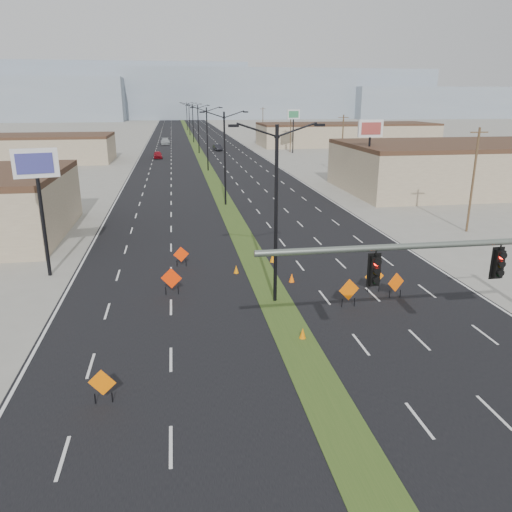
{
  "coord_description": "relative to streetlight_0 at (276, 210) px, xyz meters",
  "views": [
    {
      "loc": [
        -5.41,
        -14.45,
        11.28
      ],
      "look_at": [
        -1.32,
        10.8,
        3.2
      ],
      "focal_mm": 35.0,
      "sensor_mm": 36.0,
      "label": 1
    }
  ],
  "objects": [
    {
      "name": "ground",
      "position": [
        0.0,
        -12.0,
        -5.42
      ],
      "size": [
        600.0,
        600.0,
        0.0
      ],
      "primitive_type": "plane",
      "color": "gray",
      "rests_on": "ground"
    },
    {
      "name": "road_surface",
      "position": [
        0.0,
        88.0,
        -5.42
      ],
      "size": [
        25.0,
        400.0,
        0.02
      ],
      "primitive_type": "cube",
      "color": "black",
      "rests_on": "ground"
    },
    {
      "name": "median_strip",
      "position": [
        0.0,
        88.0,
        -5.42
      ],
      "size": [
        2.0,
        400.0,
        0.04
      ],
      "primitive_type": "cube",
      "color": "#2E4C1B",
      "rests_on": "ground"
    },
    {
      "name": "building_sw_far",
      "position": [
        -32.0,
        73.0,
        -3.17
      ],
      "size": [
        30.0,
        14.0,
        4.5
      ],
      "primitive_type": "cube",
      "color": "tan",
      "rests_on": "ground"
    },
    {
      "name": "building_se_near",
      "position": [
        34.0,
        33.0,
        -2.67
      ],
      "size": [
        36.0,
        18.0,
        5.5
      ],
      "primitive_type": "cube",
      "color": "tan",
      "rests_on": "ground"
    },
    {
      "name": "building_se_far",
      "position": [
        38.0,
        98.0,
        -2.92
      ],
      "size": [
        44.0,
        16.0,
        5.0
      ],
      "primitive_type": "cube",
      "color": "tan",
      "rests_on": "ground"
    },
    {
      "name": "mesa_center",
      "position": [
        40.0,
        288.0,
        8.58
      ],
      "size": [
        220.0,
        50.0,
        28.0
      ],
      "primitive_type": "cube",
      "color": "#8291A2",
      "rests_on": "ground"
    },
    {
      "name": "mesa_east",
      "position": [
        180.0,
        278.0,
        3.58
      ],
      "size": [
        160.0,
        50.0,
        18.0
      ],
      "primitive_type": "cube",
      "color": "#8291A2",
      "rests_on": "ground"
    },
    {
      "name": "mesa_backdrop",
      "position": [
        -30.0,
        308.0,
        10.58
      ],
      "size": [
        140.0,
        50.0,
        32.0
      ],
      "primitive_type": "cube",
      "color": "#8291A2",
      "rests_on": "ground"
    },
    {
      "name": "streetlight_0",
      "position": [
        0.0,
        0.0,
        0.0
      ],
      "size": [
        5.15,
        0.24,
        10.02
      ],
      "color": "black",
      "rests_on": "ground"
    },
    {
      "name": "streetlight_1",
      "position": [
        0.0,
        28.0,
        0.0
      ],
      "size": [
        5.15,
        0.24,
        10.02
      ],
      "color": "black",
      "rests_on": "ground"
    },
    {
      "name": "streetlight_2",
      "position": [
        0.0,
        56.0,
        0.0
      ],
      "size": [
        5.15,
        0.24,
        10.02
      ],
      "color": "black",
      "rests_on": "ground"
    },
    {
      "name": "streetlight_3",
      "position": [
        0.0,
        84.0,
        0.0
      ],
      "size": [
        5.15,
        0.24,
        10.02
      ],
      "color": "black",
      "rests_on": "ground"
    },
    {
      "name": "streetlight_4",
      "position": [
        0.0,
        112.0,
        0.0
      ],
      "size": [
        5.15,
        0.24,
        10.02
      ],
      "color": "black",
      "rests_on": "ground"
    },
    {
      "name": "streetlight_5",
      "position": [
        0.0,
        140.0,
        0.0
      ],
      "size": [
        5.15,
        0.24,
        10.02
      ],
      "color": "black",
      "rests_on": "ground"
    },
    {
      "name": "streetlight_6",
      "position": [
        0.0,
        168.0,
        0.0
      ],
      "size": [
        5.15,
        0.24,
        10.02
      ],
      "color": "black",
      "rests_on": "ground"
    },
    {
      "name": "utility_pole_0",
      "position": [
        20.0,
        13.0,
        -0.74
      ],
      "size": [
        1.6,
        0.2,
        9.0
      ],
      "color": "#4C3823",
      "rests_on": "ground"
    },
    {
      "name": "utility_pole_1",
      "position": [
        20.0,
        48.0,
        -0.74
      ],
      "size": [
        1.6,
        0.2,
        9.0
      ],
      "color": "#4C3823",
      "rests_on": "ground"
    },
    {
      "name": "utility_pole_2",
      "position": [
        20.0,
        83.0,
        -0.74
      ],
      "size": [
        1.6,
        0.2,
        9.0
      ],
      "color": "#4C3823",
      "rests_on": "ground"
    },
    {
      "name": "utility_pole_3",
      "position": [
        20.0,
        118.0,
        -0.74
      ],
      "size": [
        1.6,
        0.2,
        9.0
      ],
      "color": "#4C3823",
      "rests_on": "ground"
    },
    {
      "name": "car_left",
      "position": [
        -8.59,
        75.43,
        -4.71
      ],
      "size": [
        1.92,
        4.25,
        1.42
      ],
      "primitive_type": "imported",
      "rotation": [
        0.0,
        0.0,
        0.06
      ],
      "color": "maroon",
      "rests_on": "ground"
    },
    {
      "name": "car_mid",
      "position": [
        4.45,
        88.96,
        -4.73
      ],
      "size": [
        1.99,
        4.31,
        1.37
      ],
      "primitive_type": "imported",
      "rotation": [
        0.0,
        0.0,
        0.14
      ],
      "color": "black",
      "rests_on": "ground"
    },
    {
      "name": "car_far",
      "position": [
        -7.47,
        106.78,
        -4.61
      ],
      "size": [
        2.5,
        5.65,
        1.61
      ],
      "primitive_type": "imported",
      "rotation": [
        0.0,
        0.0,
        0.04
      ],
      "color": "#A3A9AC",
      "rests_on": "ground"
    },
    {
      "name": "construction_sign_0",
      "position": [
        -8.56,
        -9.0,
        -4.57
      ],
      "size": [
        1.08,
        0.26,
        1.46
      ],
      "rotation": [
        0.0,
        0.0,
        -0.2
      ],
      "color": "#E36304",
      "rests_on": "ground"
    },
    {
      "name": "construction_sign_1",
      "position": [
        -5.93,
        1.96,
        -4.42
      ],
      "size": [
        1.25,
        0.32,
        1.7
      ],
      "rotation": [
        0.0,
        0.0,
        -0.22
      ],
      "color": "#F03105",
      "rests_on": "ground"
    },
    {
      "name": "construction_sign_2",
      "position": [
        -5.26,
        7.22,
        -4.58
      ],
      "size": [
        1.08,
        0.18,
        1.44
      ],
      "rotation": [
        0.0,
        0.0,
        0.13
      ],
      "color": "#FF3605",
      "rests_on": "ground"
    },
    {
      "name": "construction_sign_3",
      "position": [
        3.93,
        -1.52,
        -4.43
      ],
      "size": [
        1.25,
        0.28,
        1.68
      ],
      "rotation": [
        0.0,
        0.0,
        0.2
      ],
      "color": "#E75E04",
      "rests_on": "ground"
    },
    {
      "name": "construction_sign_4",
      "position": [
        7.12,
        -0.64,
        -4.5
      ],
      "size": [
        1.13,
        0.38,
        1.56
      ],
      "rotation": [
        0.0,
        0.0,
        0.3
      ],
      "color": "#E65304",
      "rests_on": "ground"
    },
    {
      "name": "construction_sign_5",
      "position": [
        6.2,
        0.41,
        -4.45
      ],
      "size": [
        1.23,
        0.14,
        1.64
      ],
      "rotation": [
        0.0,
        0.0,
        0.08
      ],
      "color": "orange",
      "rests_on": "ground"
    },
    {
      "name": "cone_0",
      "position": [
        0.39,
        -4.95,
        -5.13
      ],
      "size": [
        0.39,
        0.39,
        0.59
      ],
      "primitive_type": "cone",
      "rotation": [
        0.0,
        0.0,
        -0.13
      ],
      "color": "orange",
      "rests_on": "ground"
    },
    {
      "name": "cone_1",
      "position": [
        1.68,
        2.91,
        -5.12
      ],
      "size": [
        0.43,
        0.43,
        0.6
      ],
      "primitive_type": "cone",
      "rotation": [
        0.0,
        0.0,
        -0.22
      ],
      "color": "#FF6105",
      "rests_on": "ground"
    },
    {
      "name": "cone_2",
      "position": [
        1.25,
        7.15,
        -5.08
      ],
      "size": [
        0.52,
        0.52,
        0.67
      ],
      "primitive_type": "cone",
      "rotation": [
        0.0,
        0.0,
        -0.36
      ],
      "color": "orange",
      "rests_on": "ground"
    },
    {
      "name": "cone_3",
      "position": [
        -1.64,
        5.16,
        -5.13
      ],
      "size": [
        0.45,
        0.45,
        0.57
      ],
      "primitive_type": "cone",
      "rotation": [
        0.0,
        0.0,
        -0.39
      ],
      "color": "orange",
      "rests_on": "ground"
    },
    {
      "name": "pole_sign_west",
      "position": [
        -14.0,
        6.79,
        1.32
      ],
      "size": [
        2.72,
        1.01,
        8.35
      ],
      "rotation": [
        0.0,
        0.0,
        0.25
      ],
      "color": "black",
      "rests_on": "ground"
    },
    {
      "name": "pole_sign_east_near",
      "position": [
        17.07,
        29.75,
        1.91
      ],
      "size": [
        2.94,
        0.44,
        9.01
      ],
      "rotation": [
        0.0,
        0.0,
        0.02
      ],
      "color": "black",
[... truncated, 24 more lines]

